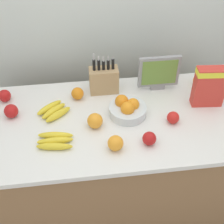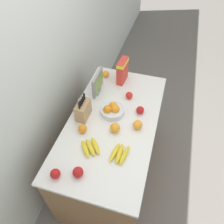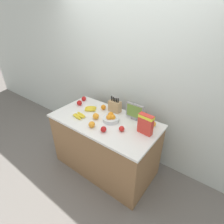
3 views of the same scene
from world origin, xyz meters
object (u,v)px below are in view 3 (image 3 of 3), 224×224
(apple_front, at_px, (122,129))
(orange_front_right, at_px, (103,107))
(small_monitor, at_px, (135,112))
(fruit_bowl, at_px, (111,118))
(banana_bunch_left, at_px, (79,116))
(apple_near_bananas, at_px, (84,99))
(orange_front_left, at_px, (96,116))
(apple_leftmost, at_px, (79,103))
(orange_by_cereal, at_px, (153,124))
(knife_block, at_px, (115,106))
(cereal_box, at_px, (146,123))
(apple_by_knife_block, at_px, (104,129))
(banana_bunch_right, at_px, (90,109))
(orange_mid_right, at_px, (92,124))

(apple_front, height_order, orange_front_right, orange_front_right)
(small_monitor, distance_m, fruit_bowl, 0.33)
(banana_bunch_left, distance_m, apple_near_bananas, 0.51)
(small_monitor, xyz_separation_m, orange_front_left, (-0.43, -0.30, -0.08))
(apple_near_bananas, xyz_separation_m, orange_front_left, (0.53, -0.30, 0.01))
(banana_bunch_left, xyz_separation_m, orange_front_right, (0.14, 0.37, 0.02))
(apple_leftmost, relative_size, orange_by_cereal, 1.10)
(apple_near_bananas, bearing_deg, small_monitor, -0.12)
(apple_leftmost, distance_m, orange_front_right, 0.40)
(apple_front, bearing_deg, knife_block, 136.01)
(orange_by_cereal, distance_m, orange_front_left, 0.77)
(small_monitor, bearing_deg, cereal_box, -35.42)
(orange_front_left, bearing_deg, cereal_box, 9.57)
(fruit_bowl, height_order, apple_by_knife_block, fruit_bowl)
(fruit_bowl, height_order, banana_bunch_right, fruit_bowl)
(cereal_box, height_order, fruit_bowl, cereal_box)
(orange_front_right, bearing_deg, apple_front, -28.59)
(knife_block, xyz_separation_m, orange_mid_right, (0.01, -0.50, -0.04))
(small_monitor, bearing_deg, orange_front_left, -145.08)
(knife_block, relative_size, orange_front_left, 3.20)
(apple_by_knife_block, relative_size, orange_mid_right, 0.89)
(apple_near_bananas, xyz_separation_m, orange_front_right, (0.44, -0.03, 0.00))
(banana_bunch_left, distance_m, orange_mid_right, 0.32)
(apple_near_bananas, relative_size, apple_front, 1.07)
(apple_by_knife_block, relative_size, apple_front, 1.05)
(apple_leftmost, bearing_deg, apple_by_knife_block, -22.72)
(banana_bunch_right, relative_size, orange_mid_right, 2.58)
(cereal_box, bearing_deg, orange_front_right, 173.89)
(knife_block, relative_size, orange_mid_right, 3.36)
(cereal_box, relative_size, orange_front_right, 3.34)
(orange_front_left, bearing_deg, apple_leftmost, 162.81)
(knife_block, distance_m, orange_by_cereal, 0.62)
(apple_leftmost, distance_m, apple_near_bananas, 0.16)
(apple_leftmost, relative_size, apple_near_bananas, 1.08)
(cereal_box, relative_size, fruit_bowl, 1.16)
(banana_bunch_right, height_order, apple_front, apple_front)
(apple_leftmost, distance_m, apple_front, 0.93)
(knife_block, height_order, banana_bunch_right, knife_block)
(small_monitor, xyz_separation_m, orange_mid_right, (-0.34, -0.48, -0.09))
(apple_leftmost, bearing_deg, fruit_bowl, -5.57)
(cereal_box, height_order, banana_bunch_right, cereal_box)
(fruit_bowl, height_order, orange_front_left, fruit_bowl)
(fruit_bowl, bearing_deg, apple_leftmost, 174.43)
(banana_bunch_left, bearing_deg, apple_by_knife_block, -7.36)
(fruit_bowl, bearing_deg, orange_by_cereal, 23.91)
(cereal_box, bearing_deg, apple_by_knife_block, -140.91)
(apple_near_bananas, distance_m, orange_by_cereal, 1.23)
(fruit_bowl, relative_size, orange_front_right, 2.87)
(apple_front, relative_size, orange_front_right, 0.92)
(apple_leftmost, relative_size, orange_mid_right, 0.98)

